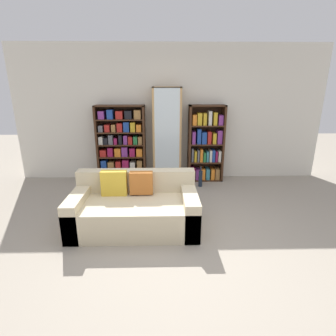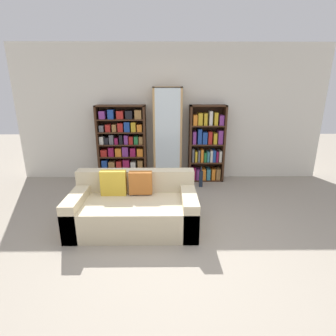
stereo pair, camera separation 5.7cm
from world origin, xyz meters
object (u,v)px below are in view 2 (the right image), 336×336
at_px(bookshelf_left, 122,145).
at_px(bookshelf_right, 206,146).
at_px(couch, 134,208).
at_px(display_cabinet, 168,136).
at_px(wine_bottle, 201,179).

relative_size(bookshelf_left, bookshelf_right, 1.00).
height_order(couch, bookshelf_left, bookshelf_left).
relative_size(bookshelf_left, display_cabinet, 0.82).
bearing_deg(display_cabinet, bookshelf_right, 1.19).
relative_size(couch, bookshelf_right, 1.11).
bearing_deg(wine_bottle, display_cabinet, 148.46).
distance_m(couch, bookshelf_left, 2.02).
distance_m(display_cabinet, bookshelf_right, 0.82).
bearing_deg(couch, wine_bottle, 52.70).
bearing_deg(bookshelf_right, wine_bottle, -109.38).
bearing_deg(wine_bottle, bookshelf_right, 70.62).
xyz_separation_m(couch, display_cabinet, (0.49, 1.89, 0.67)).
bearing_deg(bookshelf_left, wine_bottle, -14.82).
relative_size(bookshelf_left, wine_bottle, 3.80).
height_order(bookshelf_left, display_cabinet, display_cabinet).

